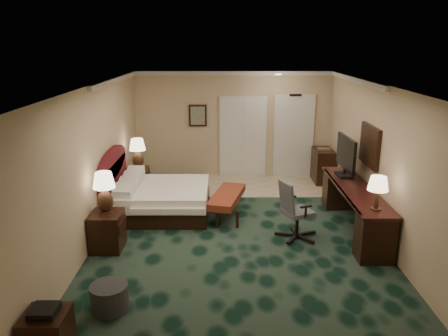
{
  "coord_description": "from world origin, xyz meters",
  "views": [
    {
      "loc": [
        -0.26,
        -7.26,
        3.41
      ],
      "look_at": [
        -0.24,
        0.6,
        1.12
      ],
      "focal_mm": 35.0,
      "sensor_mm": 36.0,
      "label": 1
    }
  ],
  "objects_px": {
    "nightstand_near": "(107,231)",
    "lamp_far": "(138,154)",
    "bed": "(163,200)",
    "tv": "(346,157)",
    "ottoman": "(110,297)",
    "minibar": "(323,166)",
    "bed_bench": "(227,205)",
    "lamp_near": "(105,193)",
    "side_table": "(47,334)",
    "desk_chair": "(298,209)",
    "nightstand_far": "(138,181)",
    "desk": "(354,209)"
  },
  "relations": [
    {
      "from": "ottoman",
      "to": "nightstand_near",
      "type": "bearing_deg",
      "value": 104.89
    },
    {
      "from": "desk",
      "to": "tv",
      "type": "height_order",
      "value": "tv"
    },
    {
      "from": "lamp_near",
      "to": "minibar",
      "type": "bearing_deg",
      "value": 39.07
    },
    {
      "from": "lamp_far",
      "to": "tv",
      "type": "bearing_deg",
      "value": -16.49
    },
    {
      "from": "bed",
      "to": "minibar",
      "type": "bearing_deg",
      "value": 29.14
    },
    {
      "from": "lamp_far",
      "to": "tv",
      "type": "height_order",
      "value": "tv"
    },
    {
      "from": "side_table",
      "to": "lamp_far",
      "type": "bearing_deg",
      "value": 89.67
    },
    {
      "from": "desk_chair",
      "to": "nightstand_far",
      "type": "bearing_deg",
      "value": 122.25
    },
    {
      "from": "minibar",
      "to": "desk",
      "type": "bearing_deg",
      "value": -91.09
    },
    {
      "from": "lamp_far",
      "to": "minibar",
      "type": "xyz_separation_m",
      "value": [
        4.43,
        0.87,
        -0.54
      ]
    },
    {
      "from": "bed",
      "to": "lamp_near",
      "type": "xyz_separation_m",
      "value": [
        -0.75,
        -1.55,
        0.7
      ]
    },
    {
      "from": "lamp_far",
      "to": "minibar",
      "type": "height_order",
      "value": "lamp_far"
    },
    {
      "from": "nightstand_near",
      "to": "minibar",
      "type": "xyz_separation_m",
      "value": [
        4.45,
        3.67,
        0.1
      ]
    },
    {
      "from": "nightstand_far",
      "to": "ottoman",
      "type": "distance_m",
      "value": 4.58
    },
    {
      "from": "nightstand_near",
      "to": "lamp_far",
      "type": "height_order",
      "value": "lamp_far"
    },
    {
      "from": "desk",
      "to": "tv",
      "type": "distance_m",
      "value": 1.1
    },
    {
      "from": "ottoman",
      "to": "tv",
      "type": "bearing_deg",
      "value": 40.0
    },
    {
      "from": "desk",
      "to": "bed",
      "type": "bearing_deg",
      "value": 167.17
    },
    {
      "from": "bed",
      "to": "nightstand_near",
      "type": "bearing_deg",
      "value": -114.82
    },
    {
      "from": "lamp_near",
      "to": "tv",
      "type": "relative_size",
      "value": 0.68
    },
    {
      "from": "lamp_far",
      "to": "ottoman",
      "type": "height_order",
      "value": "lamp_far"
    },
    {
      "from": "nightstand_far",
      "to": "desk_chair",
      "type": "bearing_deg",
      "value": -35.58
    },
    {
      "from": "nightstand_far",
      "to": "desk_chair",
      "type": "height_order",
      "value": "desk_chair"
    },
    {
      "from": "nightstand_near",
      "to": "tv",
      "type": "xyz_separation_m",
      "value": [
        4.38,
        1.51,
        0.9
      ]
    },
    {
      "from": "lamp_far",
      "to": "side_table",
      "type": "bearing_deg",
      "value": -90.33
    },
    {
      "from": "bed",
      "to": "nightstand_far",
      "type": "xyz_separation_m",
      "value": [
        -0.75,
        1.18,
        0.02
      ]
    },
    {
      "from": "nightstand_far",
      "to": "tv",
      "type": "distance_m",
      "value": 4.67
    },
    {
      "from": "bed_bench",
      "to": "ottoman",
      "type": "bearing_deg",
      "value": -101.87
    },
    {
      "from": "bed",
      "to": "tv",
      "type": "distance_m",
      "value": 3.76
    },
    {
      "from": "minibar",
      "to": "bed",
      "type": "bearing_deg",
      "value": -150.86
    },
    {
      "from": "bed",
      "to": "minibar",
      "type": "distance_m",
      "value": 4.25
    },
    {
      "from": "bed_bench",
      "to": "tv",
      "type": "bearing_deg",
      "value": 15.32
    },
    {
      "from": "minibar",
      "to": "lamp_near",
      "type": "bearing_deg",
      "value": -140.93
    },
    {
      "from": "desk",
      "to": "tv",
      "type": "relative_size",
      "value": 2.76
    },
    {
      "from": "bed_bench",
      "to": "ottoman",
      "type": "distance_m",
      "value": 3.59
    },
    {
      "from": "nightstand_near",
      "to": "tv",
      "type": "relative_size",
      "value": 0.62
    },
    {
      "from": "ottoman",
      "to": "desk",
      "type": "distance_m",
      "value": 4.68
    },
    {
      "from": "bed",
      "to": "desk",
      "type": "relative_size",
      "value": 0.64
    },
    {
      "from": "minibar",
      "to": "ottoman",
      "type": "bearing_deg",
      "value": -126.18
    },
    {
      "from": "bed_bench",
      "to": "desk_chair",
      "type": "relative_size",
      "value": 1.3
    },
    {
      "from": "bed_bench",
      "to": "lamp_near",
      "type": "bearing_deg",
      "value": -131.45
    },
    {
      "from": "lamp_near",
      "to": "ottoman",
      "type": "bearing_deg",
      "value": -75.33
    },
    {
      "from": "tv",
      "to": "ottoman",
      "type": "bearing_deg",
      "value": -142.27
    },
    {
      "from": "nightstand_far",
      "to": "desk",
      "type": "bearing_deg",
      "value": -24.56
    },
    {
      "from": "nightstand_far",
      "to": "side_table",
      "type": "relative_size",
      "value": 1.18
    },
    {
      "from": "lamp_far",
      "to": "side_table",
      "type": "distance_m",
      "value": 5.47
    },
    {
      "from": "ottoman",
      "to": "minibar",
      "type": "bearing_deg",
      "value": 53.82
    },
    {
      "from": "side_table",
      "to": "bed",
      "type": "bearing_deg",
      "value": 79.99
    },
    {
      "from": "bed_bench",
      "to": "desk_chair",
      "type": "height_order",
      "value": "desk_chair"
    },
    {
      "from": "nightstand_near",
      "to": "minibar",
      "type": "distance_m",
      "value": 5.77
    }
  ]
}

